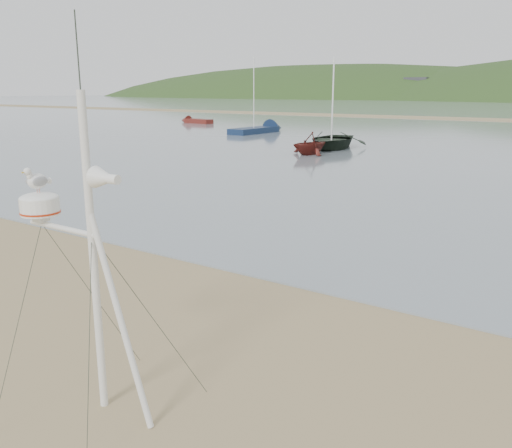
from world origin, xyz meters
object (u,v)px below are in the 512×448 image
Objects in this scene: boat_red at (310,133)px; dinghy_red_far at (192,121)px; mast_rig at (92,322)px; sailboat_blue_near at (266,129)px; boat_dark at (333,107)px.

boat_red is 0.52× the size of dinghy_red_far.
mast_rig is at bearing -48.42° from boat_red.
sailboat_blue_near reaches higher than dinghy_red_far.
boat_red is at bearing -47.96° from sailboat_blue_near.
mast_rig is 1.81× the size of boat_red.
dinghy_red_far is at bearing 156.56° from sailboat_blue_near.
boat_dark is at bearing -31.24° from dinghy_red_far.
boat_red is (0.51, -3.84, -1.40)m from boat_dark.
mast_rig is 0.87× the size of boat_dark.
boat_dark is 0.74× the size of sailboat_blue_near.
boat_red reaches higher than dinghy_red_far.
boat_dark is 4.12m from boat_red.
sailboat_blue_near is at bearing 150.00° from boat_red.
dinghy_red_far is (-26.00, 15.77, -2.45)m from boat_dark.
mast_rig is 0.65× the size of sailboat_blue_near.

